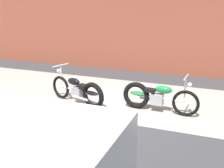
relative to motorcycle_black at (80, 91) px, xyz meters
name	(u,v)px	position (x,y,z in m)	size (l,w,h in m)	color
ground_plane	(102,120)	(0.99, -0.76, -0.40)	(80.00, 80.00, 0.00)	#38383A
sidewalk_slab	(125,97)	(0.99, 0.99, -0.40)	(36.00, 3.50, 0.01)	#9E998E
brick_building_wall	(154,1)	(0.99, 4.44, 2.38)	(36.00, 0.50, 5.55)	brown
motorcycle_black	(80,91)	(0.00, 0.00, 0.00)	(1.94, 0.85, 1.03)	black
motorcycle_green	(154,97)	(2.02, 0.26, 0.00)	(2.01, 0.58, 1.03)	black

